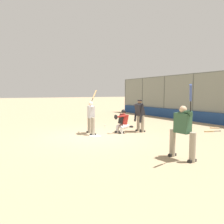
{
  "coord_description": "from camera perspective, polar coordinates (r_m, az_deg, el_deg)",
  "views": [
    {
      "loc": [
        -8.89,
        4.33,
        1.98
      ],
      "look_at": [
        0.17,
        -1.0,
        1.05
      ],
      "focal_mm": 35.0,
      "sensor_mm": 36.0,
      "label": 1
    }
  ],
  "objects": [
    {
      "name": "padding_wall",
      "position": [
        15.45,
        24.03,
        -1.41
      ],
      "size": [
        19.34,
        0.18,
        0.72
      ],
      "primitive_type": "cube",
      "color": "navy",
      "rests_on": "ground_plane"
    },
    {
      "name": "ground_plane",
      "position": [
        10.08,
        -4.44,
        -6.28
      ],
      "size": [
        160.0,
        160.0,
        0.0
      ],
      "primitive_type": "plane",
      "color": "tan"
    },
    {
      "name": "batter_on_deck",
      "position": [
        6.8,
        17.96,
        -4.56
      ],
      "size": [
        1.07,
        0.61,
        2.21
      ],
      "rotation": [
        0.0,
        0.0,
        3.21
      ],
      "color": "gray",
      "rests_on": "ground_plane"
    },
    {
      "name": "batter_at_plate",
      "position": [
        10.5,
        -5.48,
        -1.13
      ],
      "size": [
        0.91,
        0.75,
        2.12
      ],
      "rotation": [
        0.0,
        0.0,
        -0.19
      ],
      "color": "gray",
      "rests_on": "ground_plane"
    },
    {
      "name": "spare_bat_by_padding",
      "position": [
        12.17,
        24.3,
        -4.6
      ],
      "size": [
        0.36,
        0.88,
        0.07
      ],
      "rotation": [
        0.0,
        0.0,
        1.22
      ],
      "color": "black",
      "rests_on": "ground_plane"
    },
    {
      "name": "fielding_glove_on_dirt",
      "position": [
        12.59,
        5.11,
        -3.79
      ],
      "size": [
        0.27,
        0.21,
        0.1
      ],
      "color": "black",
      "rests_on": "ground_plane"
    },
    {
      "name": "spare_bat_near_backstop",
      "position": [
        13.46,
        25.52,
        -3.76
      ],
      "size": [
        0.59,
        0.7,
        0.07
      ],
      "rotation": [
        0.0,
        0.0,
        0.88
      ],
      "color": "black",
      "rests_on": "ground_plane"
    },
    {
      "name": "umpire_home",
      "position": [
        11.16,
        7.27,
        -0.65
      ],
      "size": [
        0.66,
        0.43,
        1.64
      ],
      "rotation": [
        0.0,
        0.0,
        -0.09
      ],
      "color": "gray",
      "rests_on": "ground_plane"
    },
    {
      "name": "home_plate_marker",
      "position": [
        10.08,
        -4.44,
        -6.25
      ],
      "size": [
        0.43,
        0.43,
        0.01
      ],
      "primitive_type": "cube",
      "color": "white",
      "rests_on": "ground_plane"
    },
    {
      "name": "spare_bat_third_base_side",
      "position": [
        13.91,
        18.35,
        -3.25
      ],
      "size": [
        0.78,
        0.28,
        0.07
      ],
      "rotation": [
        0.0,
        0.0,
        6.0
      ],
      "color": "black",
      "rests_on": "ground_plane"
    },
    {
      "name": "catcher_behind_plate",
      "position": [
        10.8,
        2.67,
        -2.28
      ],
      "size": [
        0.61,
        0.72,
        1.16
      ],
      "rotation": [
        0.0,
        0.0,
        -0.03
      ],
      "color": "silver",
      "rests_on": "ground_plane"
    },
    {
      "name": "backstop_fence",
      "position": [
        15.44,
        24.43,
        3.78
      ],
      "size": [
        19.81,
        0.08,
        3.34
      ],
      "color": "#515651",
      "rests_on": "ground_plane"
    },
    {
      "name": "baseball_loose",
      "position": [
        12.98,
        -1.82,
        -3.55
      ],
      "size": [
        0.07,
        0.07,
        0.07
      ],
      "primitive_type": "sphere",
      "color": "white",
      "rests_on": "ground_plane"
    }
  ]
}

